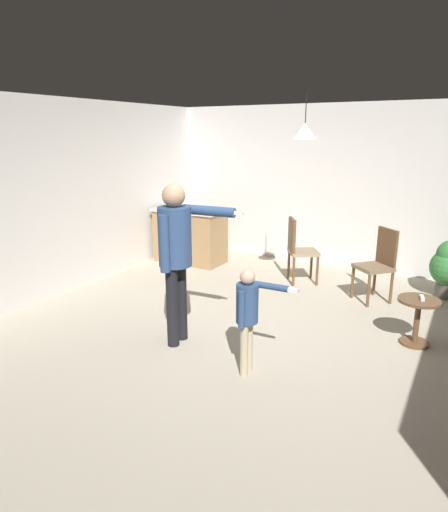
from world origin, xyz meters
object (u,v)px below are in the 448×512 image
person_child (248,310)px  spare_remote_on_table (422,298)px  kitchen_counter (190,236)px  side_table_by_couch (417,316)px  person_adult (176,247)px  dining_chair_near_wall (299,248)px  dining_chair_by_counter (378,262)px

person_child → spare_remote_on_table: person_child is taller
person_child → spare_remote_on_table: (1.34, 1.45, -0.11)m
kitchen_counter → side_table_by_couch: (3.94, -1.50, -0.15)m
side_table_by_couch → spare_remote_on_table: bearing=13.5°
person_adult → person_child: person_adult is taller
side_table_by_couch → dining_chair_near_wall: dining_chair_near_wall is taller
person_adult → kitchen_counter: bearing=-153.3°
side_table_by_couch → dining_chair_by_counter: bearing=119.5°
dining_chair_near_wall → person_child: bearing=-21.9°
spare_remote_on_table → dining_chair_near_wall: bearing=144.1°
side_table_by_couch → dining_chair_by_counter: (-0.66, 1.16, 0.22)m
dining_chair_near_wall → person_adult: bearing=-41.7°
kitchen_counter → side_table_by_couch: bearing=-20.9°
person_adult → spare_remote_on_table: 2.66m
side_table_by_couch → person_child: size_ratio=0.50×
person_child → dining_chair_near_wall: 2.87m
kitchen_counter → dining_chair_by_counter: dining_chair_by_counter is taller
dining_chair_near_wall → spare_remote_on_table: 2.33m
person_adult → spare_remote_on_table: (2.29, 1.24, -0.54)m
person_adult → dining_chair_by_counter: size_ratio=1.74×
dining_chair_by_counter → spare_remote_on_table: dining_chair_by_counter is taller
spare_remote_on_table → person_adult: bearing=-151.6°
kitchen_counter → spare_remote_on_table: bearing=-20.7°
kitchen_counter → person_adult: size_ratio=0.73×
side_table_by_couch → person_adult: 2.69m
kitchen_counter → dining_chair_by_counter: bearing=-5.9°
person_adult → spare_remote_on_table: person_adult is taller
spare_remote_on_table → kitchen_counter: bearing=159.3°
side_table_by_couch → dining_chair_by_counter: size_ratio=0.52×
dining_chair_near_wall → spare_remote_on_table: bearing=21.1°
dining_chair_by_counter → dining_chair_near_wall: same height
person_child → dining_chair_by_counter: size_ratio=1.04×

